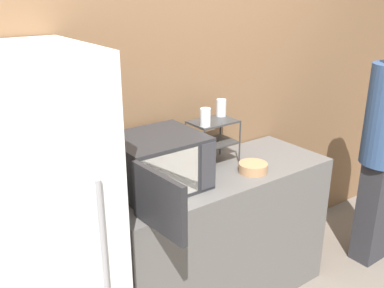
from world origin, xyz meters
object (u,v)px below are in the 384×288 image
(glass_back_right, at_px, (221,108))
(microwave, at_px, (158,164))
(refrigerator, at_px, (32,243))
(dish_rack, at_px, (213,133))
(bowl, at_px, (253,168))
(glass_front_left, at_px, (205,117))

(glass_back_right, bearing_deg, microwave, -165.12)
(refrigerator, bearing_deg, dish_rack, 7.93)
(dish_rack, distance_m, bowl, 0.33)
(glass_front_left, height_order, glass_back_right, same)
(glass_back_right, bearing_deg, dish_rack, -153.37)
(dish_rack, bearing_deg, glass_front_left, -152.76)
(dish_rack, relative_size, refrigerator, 0.17)
(microwave, bearing_deg, dish_rack, 11.91)
(microwave, bearing_deg, bowl, -14.17)
(glass_back_right, relative_size, refrigerator, 0.06)
(glass_front_left, bearing_deg, refrigerator, -174.07)
(refrigerator, bearing_deg, microwave, 5.31)
(glass_back_right, bearing_deg, bowl, -88.26)
(glass_front_left, bearing_deg, microwave, -172.85)
(microwave, xyz_separation_m, glass_back_right, (0.58, 0.16, 0.19))
(microwave, height_order, glass_back_right, glass_back_right)
(microwave, bearing_deg, glass_back_right, 14.88)
(microwave, height_order, refrigerator, refrigerator)
(dish_rack, height_order, glass_front_left, glass_front_left)
(bowl, xyz_separation_m, refrigerator, (-1.33, 0.08, -0.07))
(glass_front_left, distance_m, glass_back_right, 0.24)
(microwave, distance_m, refrigerator, 0.76)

